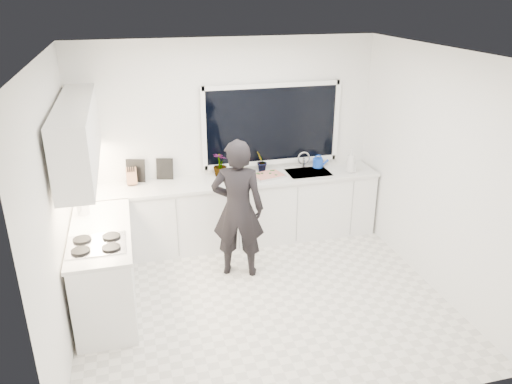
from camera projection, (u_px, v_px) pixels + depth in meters
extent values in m
cube|color=beige|center=(262.00, 300.00, 5.64)|extent=(4.00, 3.50, 0.02)
cube|color=white|center=(228.00, 141.00, 6.70)|extent=(4.00, 0.02, 2.70)
cube|color=white|center=(55.00, 209.00, 4.65)|extent=(0.02, 3.50, 2.70)
cube|color=white|center=(435.00, 172.00, 5.59)|extent=(0.02, 3.50, 2.70)
cube|color=white|center=(264.00, 52.00, 4.60)|extent=(4.00, 3.50, 0.02)
cube|color=black|center=(272.00, 125.00, 6.73)|extent=(1.80, 0.02, 1.00)
cube|color=white|center=(234.00, 212.00, 6.76)|extent=(3.92, 0.58, 0.88)
cube|color=white|center=(105.00, 270.00, 5.39)|extent=(0.58, 1.60, 0.88)
cube|color=silver|center=(234.00, 181.00, 6.58)|extent=(3.94, 0.62, 0.04)
cube|color=silver|center=(100.00, 232.00, 5.21)|extent=(0.62, 1.60, 0.04)
cube|color=white|center=(78.00, 136.00, 5.14)|extent=(0.34, 2.10, 0.70)
cube|color=silver|center=(308.00, 176.00, 6.85)|extent=(0.58, 0.42, 0.14)
cylinder|color=silver|center=(304.00, 160.00, 6.97)|extent=(0.03, 0.03, 0.22)
cube|color=black|center=(96.00, 244.00, 4.88)|extent=(0.56, 0.48, 0.03)
imported|color=black|center=(238.00, 209.00, 5.86)|extent=(0.72, 0.59, 1.70)
cube|color=#B6B6BA|center=(268.00, 176.00, 6.66)|extent=(0.47, 0.40, 0.03)
cube|color=#AE171C|center=(268.00, 174.00, 6.65)|extent=(0.43, 0.35, 0.01)
cylinder|color=#1442BD|center=(318.00, 163.00, 6.99)|extent=(0.16, 0.16, 0.13)
cylinder|color=white|center=(86.00, 180.00, 6.19)|extent=(0.14, 0.14, 0.26)
cube|color=olive|center=(132.00, 176.00, 6.36)|extent=(0.13, 0.10, 0.22)
cylinder|color=silver|center=(83.00, 208.00, 5.54)|extent=(0.14, 0.14, 0.16)
cube|color=black|center=(165.00, 169.00, 6.54)|extent=(0.22, 0.08, 0.28)
cube|color=black|center=(136.00, 171.00, 6.45)|extent=(0.24, 0.10, 0.30)
imported|color=#26662D|center=(220.00, 165.00, 6.63)|extent=(0.25, 0.25, 0.32)
imported|color=#26662D|center=(243.00, 165.00, 6.71)|extent=(0.17, 0.16, 0.27)
imported|color=#26662D|center=(261.00, 162.00, 6.77)|extent=(0.21, 0.21, 0.30)
imported|color=#D8BF66|center=(351.00, 161.00, 6.76)|extent=(0.17, 0.17, 0.33)
imported|color=#D8BF66|center=(352.00, 165.00, 6.79)|extent=(0.10, 0.10, 0.21)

